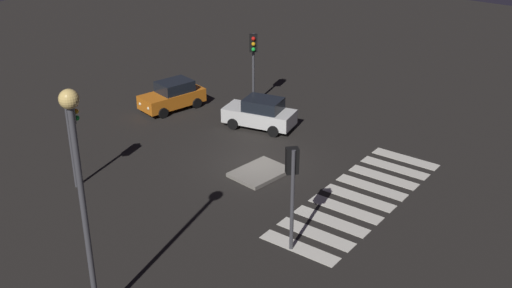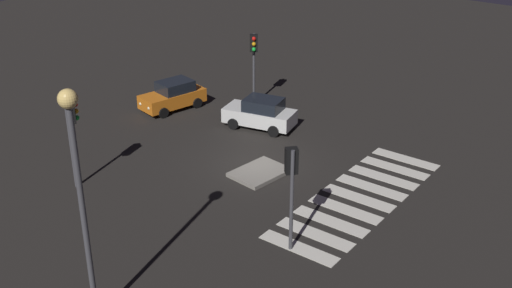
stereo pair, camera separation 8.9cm
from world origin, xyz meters
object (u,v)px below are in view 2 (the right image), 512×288
object	(u,v)px
street_lamp	(77,171)
traffic_island	(260,172)
car_orange	(173,95)
traffic_light_south	(291,174)
traffic_light_west	(72,122)
car_white	(260,113)
traffic_light_north	(254,52)

from	to	relation	value
street_lamp	traffic_island	bearing A→B (deg)	8.73
car_orange	traffic_light_south	bearing A→B (deg)	72.94
traffic_island	traffic_light_west	distance (m)	8.47
car_white	car_orange	bearing A→B (deg)	-3.91
traffic_island	traffic_light_north	world-z (taller)	traffic_light_north
traffic_light_south	traffic_light_north	distance (m)	14.28
traffic_light_south	traffic_light_north	bearing A→B (deg)	-4.81
traffic_light_north	traffic_light_south	bearing A→B (deg)	4.55
car_orange	car_white	xyz separation A→B (m)	(0.80, -5.51, 0.01)
traffic_light_north	street_lamp	distance (m)	18.91
car_orange	street_lamp	world-z (taller)	street_lamp
car_orange	car_white	bearing A→B (deg)	111.05
traffic_light_west	traffic_light_north	bearing A→B (deg)	35.71
traffic_island	traffic_light_south	size ratio (longest dim) A/B	0.66
car_white	street_lamp	world-z (taller)	street_lamp
car_orange	traffic_light_west	world-z (taller)	traffic_light_west
car_orange	traffic_light_west	distance (m)	9.80
car_white	traffic_light_west	distance (m)	10.42
car_orange	traffic_light_north	xyz separation A→B (m)	(3.12, -3.33, 2.37)
traffic_light_north	street_lamp	bearing A→B (deg)	-16.05
car_white	traffic_light_north	size ratio (longest dim) A/B	0.95
traffic_island	traffic_light_west	bearing A→B (deg)	134.69
street_lamp	traffic_light_north	bearing A→B (deg)	21.77
traffic_island	street_lamp	world-z (taller)	street_lamp
car_orange	traffic_island	bearing A→B (deg)	80.85
car_orange	traffic_light_west	xyz separation A→B (m)	(-9.06, -2.99, 2.24)
traffic_light_north	street_lamp	xyz separation A→B (m)	(-17.46, -6.97, 2.08)
traffic_light_west	traffic_light_north	world-z (taller)	traffic_light_north
traffic_light_west	traffic_island	bearing A→B (deg)	-7.98
traffic_island	car_orange	world-z (taller)	car_orange
traffic_light_west	street_lamp	world-z (taller)	street_lamp
car_white	traffic_light_west	size ratio (longest dim) A/B	0.99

